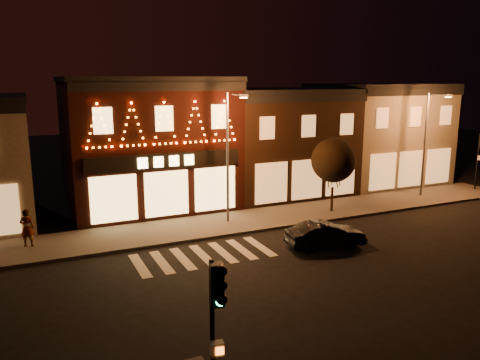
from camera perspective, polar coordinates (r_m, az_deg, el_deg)
ground at (r=19.35m, az=-0.24°, el=-12.92°), size 120.00×120.00×0.00m
sidewalk_far at (r=26.94m, az=-3.41°, el=-5.46°), size 44.00×4.00×0.15m
building_pulp at (r=31.08m, az=-10.98°, el=4.42°), size 10.20×8.34×8.30m
building_right_a at (r=34.61m, az=4.53°, el=4.69°), size 9.20×8.28×7.50m
building_right_b at (r=39.73m, az=16.01°, el=5.43°), size 9.20×8.28×7.80m
traffic_signal_near at (r=10.75m, az=-2.97°, el=-15.91°), size 0.34×0.44×4.22m
traffic_signal_far at (r=38.82m, az=26.86°, el=3.27°), size 0.37×0.48×4.16m
streetlamp_mid at (r=26.32m, az=-1.23°, el=3.89°), size 0.64×1.67×7.30m
streetlamp_right at (r=35.00m, az=21.61°, el=4.87°), size 0.59×1.63×7.09m
tree_right at (r=29.39m, az=11.15°, el=2.34°), size 2.72×2.72×4.55m
dark_sedan at (r=23.89m, az=10.22°, el=-6.50°), size 4.07×1.92×1.29m
pedestrian at (r=25.35m, az=-24.17°, el=-5.25°), size 0.80×0.67×1.88m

